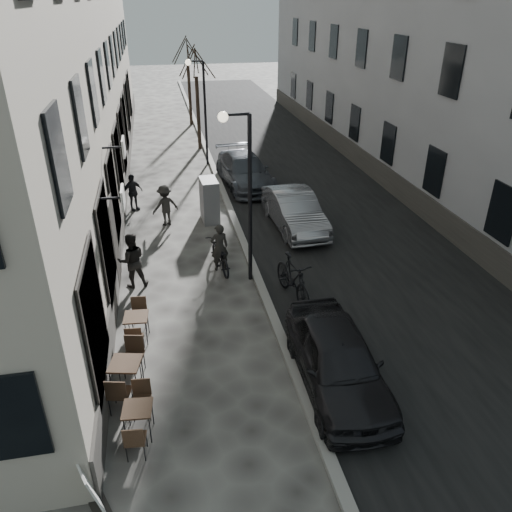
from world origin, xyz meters
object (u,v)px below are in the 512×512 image
object	(u,v)px
car_near	(338,360)
car_mid	(294,211)
bistro_set_b	(127,374)
pedestrian_near	(132,260)
tree_near	(196,61)
moped	(293,279)
pedestrian_far	(133,192)
car_far	(245,171)
utility_cabinet	(209,200)
tree_far	(187,50)
sign_board	(93,493)
bicycle	(220,256)
bistro_set_a	(139,418)
pedestrian_mid	(165,205)
streetlamp_near	(244,181)
streetlamp_far	(201,101)
bistro_set_c	(137,325)

from	to	relation	value
car_near	car_mid	bearing A→B (deg)	82.67
bistro_set_b	car_mid	xyz separation A→B (m)	(5.84, 7.71, 0.21)
pedestrian_near	tree_near	bearing A→B (deg)	-110.76
moped	pedestrian_far	bearing A→B (deg)	110.66
car_mid	car_far	size ratio (longest dim) A/B	0.88
pedestrian_near	car_mid	distance (m)	6.58
utility_cabinet	tree_far	bearing A→B (deg)	84.73
sign_board	car_mid	size ratio (longest dim) A/B	0.24
bicycle	bistro_set_a	bearing A→B (deg)	60.69
bistro_set_a	car_far	xyz separation A→B (m)	(4.60, 14.02, 0.27)
tree_far	bistro_set_b	bearing A→B (deg)	-97.74
sign_board	pedestrian_mid	distance (m)	11.90
utility_cabinet	moped	size ratio (longest dim) A/B	0.76
bicycle	utility_cabinet	bearing A→B (deg)	-100.32
bistro_set_b	utility_cabinet	bearing A→B (deg)	85.37
tree_near	sign_board	bearing A→B (deg)	-100.02
streetlamp_near	streetlamp_far	distance (m)	12.00
car_mid	moped	distance (m)	4.94
streetlamp_near	bistro_set_a	world-z (taller)	streetlamp_near
car_near	car_far	distance (m)	13.42
bistro_set_b	sign_board	size ratio (longest dim) A/B	1.62
tree_far	pedestrian_near	xyz separation A→B (m)	(-3.39, -20.71, -3.81)
tree_near	tree_far	bearing A→B (deg)	90.00
bistro_set_c	pedestrian_far	xyz separation A→B (m)	(-0.25, 8.85, 0.31)
pedestrian_near	pedestrian_far	distance (m)	6.10
streetlamp_far	moped	size ratio (longest dim) A/B	2.33
streetlamp_far	pedestrian_near	size ratio (longest dim) A/B	2.99
streetlamp_near	bistro_set_b	world-z (taller)	streetlamp_near
tree_far	sign_board	size ratio (longest dim) A/B	5.68
streetlamp_near	moped	size ratio (longest dim) A/B	2.33
sign_board	utility_cabinet	xyz separation A→B (m)	(3.31, 11.83, 0.42)
bistro_set_a	car_near	xyz separation A→B (m)	(4.28, 0.60, 0.28)
utility_cabinet	pedestrian_far	distance (m)	3.35
streetlamp_far	bistro_set_b	distance (m)	16.86
tree_far	bistro_set_a	world-z (taller)	tree_far
tree_near	sign_board	distance (m)	22.86
pedestrian_far	car_near	xyz separation A→B (m)	(4.60, -11.39, -0.04)
streetlamp_far	pedestrian_far	size ratio (longest dim) A/B	3.40
moped	car_near	bearing A→B (deg)	-99.55
sign_board	utility_cabinet	world-z (taller)	utility_cabinet
pedestrian_far	moped	size ratio (longest dim) A/B	0.69
bistro_set_c	pedestrian_mid	bearing A→B (deg)	86.95
streetlamp_far	tree_far	bearing A→B (deg)	89.54
streetlamp_far	car_far	bearing A→B (deg)	-67.39
bicycle	pedestrian_near	distance (m)	2.73
tree_near	pedestrian_far	size ratio (longest dim) A/B	3.81
tree_near	pedestrian_mid	bearing A→B (deg)	-102.37
bicycle	pedestrian_far	distance (m)	6.25
utility_cabinet	bicycle	world-z (taller)	utility_cabinet
bistro_set_b	utility_cabinet	size ratio (longest dim) A/B	0.99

